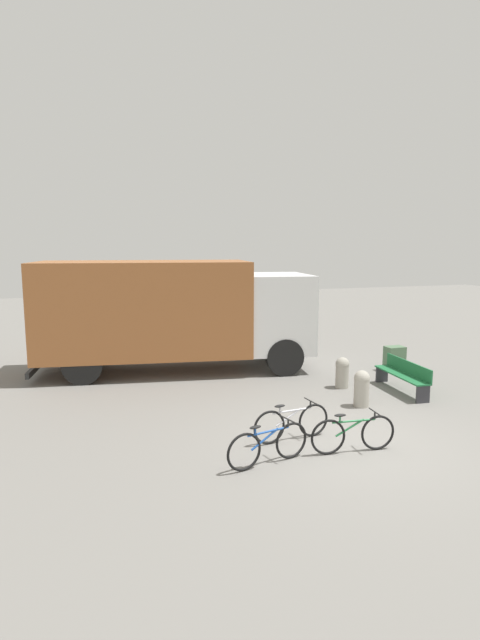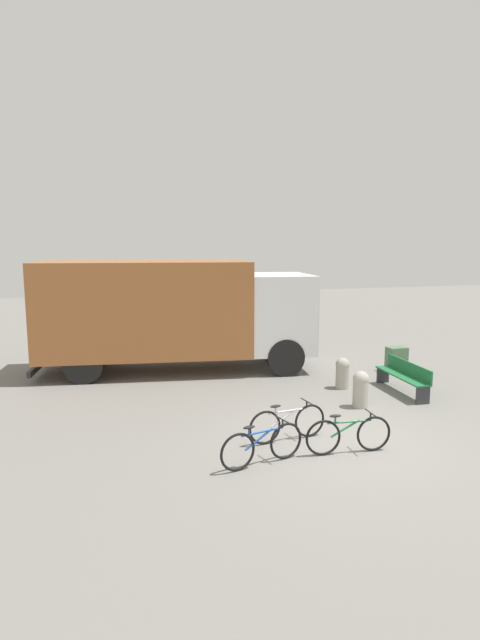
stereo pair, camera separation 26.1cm
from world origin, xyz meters
name	(u,v)px [view 2 (the right image)]	position (x,y,z in m)	size (l,w,h in m)	color
ground_plane	(345,443)	(0.00, 0.00, 0.00)	(60.00, 60.00, 0.00)	slate
delivery_truck	(174,310)	(-2.11, 6.43, 1.79)	(8.14, 3.66, 3.20)	#99592D
park_bench	(404,375)	(2.99, 2.47, 0.45)	(0.56, 2.02, 0.78)	#1E6638
bicycle_near	(262,445)	(-1.79, -0.42, 0.35)	(1.57, 0.50, 0.73)	black
bicycle_middle	(288,423)	(-0.98, 0.44, 0.35)	(1.59, 0.44, 0.73)	black
bicycle_far	(348,434)	(-0.18, -0.42, 0.35)	(1.60, 0.44, 0.73)	black
bollard_near_bench	(361,388)	(1.36, 1.78, 0.45)	(0.36, 0.36, 0.84)	#9E998C
bollard_far_bench	(342,372)	(1.70, 3.26, 0.43)	(0.35, 0.35, 0.80)	#9E998C
utility_box	(396,359)	(4.06, 4.37, 0.36)	(0.55, 0.38, 0.72)	#4C6B4C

